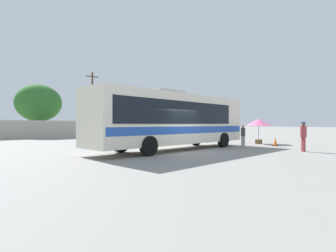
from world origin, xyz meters
TOP-DOWN VIEW (x-y plane):
  - ground_plane at (0.00, 10.00)m, footprint 300.00×300.00m
  - perimeter_wall at (0.00, 22.33)m, footprint 80.00×0.30m
  - coach_bus_cream_blue at (0.47, 1.35)m, footprint 12.12×2.76m
  - attendant_by_bus_door at (6.01, -0.50)m, footprint 0.45×0.45m
  - passenger_waiting_on_apron at (5.20, -4.88)m, footprint 0.50×0.50m
  - vendor_umbrella_secondary_pink at (9.29, -0.16)m, footprint 2.10×2.10m
  - utility_pole_near at (7.68, 23.94)m, footprint 1.80×0.34m
  - roadside_tree_midright at (0.92, 25.54)m, footprint 5.61×5.61m
  - traffic_cone_on_apron at (8.06, -2.05)m, footprint 0.36×0.36m

SIDE VIEW (x-z plane):
  - ground_plane at x=0.00m, z-range 0.00..0.00m
  - traffic_cone_on_apron at x=8.06m, z-range -0.01..0.63m
  - attendant_by_bus_door at x=6.01m, z-range 0.10..1.68m
  - passenger_waiting_on_apron at x=5.20m, z-range 0.12..1.90m
  - perimeter_wall at x=0.00m, z-range 0.00..2.06m
  - vendor_umbrella_secondary_pink at x=9.29m, z-range 0.71..2.78m
  - coach_bus_cream_blue at x=0.47m, z-range 0.12..3.85m
  - roadside_tree_midright at x=0.92m, z-range 0.99..7.74m
  - utility_pole_near at x=7.68m, z-range 0.19..9.21m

